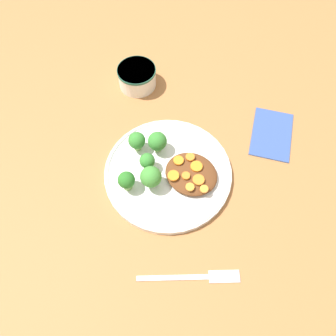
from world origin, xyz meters
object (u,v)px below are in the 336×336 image
(dip_bowl, at_px, (137,76))
(napkin, at_px, (272,134))
(plate, at_px, (168,172))
(fork, at_px, (199,277))

(dip_bowl, height_order, napkin, dip_bowl)
(plate, height_order, dip_bowl, dip_bowl)
(plate, relative_size, dip_bowl, 2.86)
(fork, relative_size, napkin, 1.07)
(dip_bowl, relative_size, napkin, 0.60)
(fork, bearing_deg, dip_bowl, 104.41)
(plate, distance_m, fork, 0.24)
(fork, height_order, napkin, same)
(dip_bowl, relative_size, fork, 0.57)
(plate, xyz_separation_m, fork, (-0.16, -0.17, -0.01))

